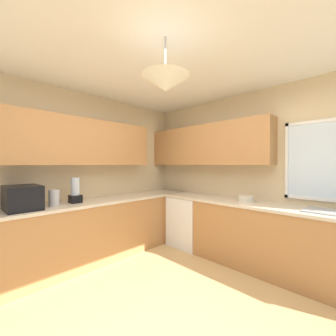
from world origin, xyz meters
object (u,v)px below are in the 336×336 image
(dishwasher, at_px, (189,221))
(bowl, at_px, (246,199))
(microwave, at_px, (22,198))
(blender_appliance, at_px, (75,191))
(kettle, at_px, (54,198))

(dishwasher, relative_size, bowl, 3.86)
(microwave, relative_size, blender_appliance, 1.33)
(bowl, relative_size, blender_appliance, 0.62)
(microwave, height_order, bowl, microwave)
(dishwasher, height_order, microwave, microwave)
(kettle, bearing_deg, dishwasher, 72.66)
(bowl, bearing_deg, dishwasher, -178.35)
(dishwasher, height_order, bowl, bowl)
(kettle, bearing_deg, microwave, -93.31)
(microwave, distance_m, blender_appliance, 0.63)
(microwave, xyz_separation_m, bowl, (1.70, 2.43, -0.10))
(microwave, distance_m, kettle, 0.35)
(kettle, relative_size, bowl, 0.95)
(microwave, bearing_deg, kettle, 86.69)
(dishwasher, distance_m, kettle, 2.23)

